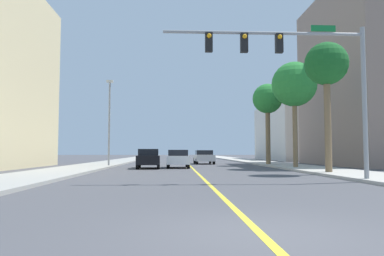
# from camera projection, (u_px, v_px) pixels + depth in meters

# --- Properties ---
(ground) EXTENTS (192.00, 192.00, 0.00)m
(ground) POSITION_uv_depth(u_px,v_px,m) (186.00, 162.00, 47.72)
(ground) COLOR #47474C
(sidewalk_left) EXTENTS (3.94, 168.00, 0.15)m
(sidewalk_left) POSITION_uv_depth(u_px,v_px,m) (120.00, 161.00, 47.33)
(sidewalk_left) COLOR #9E9B93
(sidewalk_left) RESTS_ON ground
(sidewalk_right) EXTENTS (3.94, 168.00, 0.15)m
(sidewalk_right) POSITION_uv_depth(u_px,v_px,m) (250.00, 161.00, 48.12)
(sidewalk_right) COLOR #B2ADA3
(sidewalk_right) RESTS_ON ground
(lane_marking_center) EXTENTS (0.16, 144.00, 0.01)m
(lane_marking_center) POSITION_uv_depth(u_px,v_px,m) (186.00, 162.00, 47.72)
(lane_marking_center) COLOR yellow
(lane_marking_center) RESTS_ON ground
(building_right_near) EXTENTS (11.58, 15.31, 16.87)m
(building_right_near) POSITION_uv_depth(u_px,v_px,m) (383.00, 78.00, 35.33)
(building_right_near) COLOR gray
(building_right_near) RESTS_ON ground
(building_right_far) EXTENTS (10.95, 18.40, 8.72)m
(building_right_far) POSITION_uv_depth(u_px,v_px,m) (302.00, 132.00, 57.00)
(building_right_far) COLOR silver
(building_right_far) RESTS_ON ground
(traffic_signal_mast) EXTENTS (8.91, 0.36, 6.73)m
(traffic_signal_mast) POSITION_uv_depth(u_px,v_px,m) (299.00, 63.00, 15.92)
(traffic_signal_mast) COLOR gray
(traffic_signal_mast) RESTS_ON sidewalk_right
(street_lamp) EXTENTS (0.56, 0.28, 7.30)m
(street_lamp) POSITION_uv_depth(u_px,v_px,m) (109.00, 118.00, 31.23)
(street_lamp) COLOR gray
(street_lamp) RESTS_ON sidewalk_left
(palm_near) EXTENTS (2.49, 2.49, 7.53)m
(palm_near) POSITION_uv_depth(u_px,v_px,m) (326.00, 67.00, 21.24)
(palm_near) COLOR brown
(palm_near) RESTS_ON sidewalk_right
(palm_mid) EXTENTS (3.41, 3.41, 8.00)m
(palm_mid) POSITION_uv_depth(u_px,v_px,m) (294.00, 85.00, 27.81)
(palm_mid) COLOR brown
(palm_mid) RESTS_ON sidewalk_right
(palm_far) EXTENTS (2.79, 2.79, 7.54)m
(palm_far) POSITION_uv_depth(u_px,v_px,m) (268.00, 100.00, 34.32)
(palm_far) COLOR brown
(palm_far) RESTS_ON sidewalk_right
(car_black) EXTENTS (1.95, 4.34, 1.51)m
(car_black) POSITION_uv_depth(u_px,v_px,m) (148.00, 159.00, 28.56)
(car_black) COLOR black
(car_black) RESTS_ON ground
(car_white) EXTENTS (1.80, 3.97, 1.45)m
(car_white) POSITION_uv_depth(u_px,v_px,m) (178.00, 158.00, 29.46)
(car_white) COLOR white
(car_white) RESTS_ON ground
(car_silver) EXTENTS (2.04, 4.26, 1.45)m
(car_silver) POSITION_uv_depth(u_px,v_px,m) (204.00, 157.00, 38.66)
(car_silver) COLOR #BCBCC1
(car_silver) RESTS_ON ground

